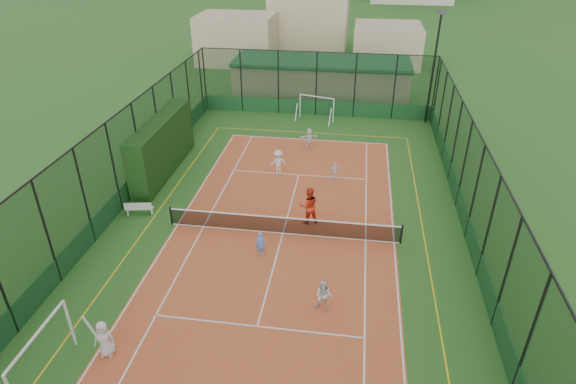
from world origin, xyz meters
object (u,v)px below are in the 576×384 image
child_near_left (104,339)px  child_far_right (335,171)px  futsal_goal_near (44,358)px  white_bench (140,208)px  child_far_back (309,138)px  futsal_goal_far (317,108)px  child_near_mid (261,244)px  child_near_right (324,296)px  child_far_left (278,162)px  clubhouse (321,78)px  coach (309,206)px  floodlight_ne (433,69)px

child_near_left → child_far_right: size_ratio=1.26×
futsal_goal_near → child_near_left: 1.95m
white_bench → child_far_back: bearing=40.1°
white_bench → futsal_goal_far: size_ratio=0.50×
white_bench → child_near_mid: 7.53m
child_near_right → child_far_left: 12.05m
child_near_right → child_far_back: size_ratio=1.00×
clubhouse → child_far_back: (0.19, -11.50, -0.86)m
child_near_left → coach: bearing=48.8°
floodlight_ne → white_bench: (-16.40, -15.92, -3.72)m
child_near_right → clubhouse: bearing=109.3°
floodlight_ne → child_far_left: (-9.88, -10.23, -3.32)m
child_near_left → child_far_back: bearing=66.0°
coach → white_bench: bearing=-15.0°
child_near_left → coach: (6.24, 9.71, 0.25)m
child_far_right → futsal_goal_far: bearing=-93.1°
coach → child_far_left: bearing=-83.0°
clubhouse → futsal_goal_near: (-6.48, -31.84, -0.51)m
futsal_goal_near → child_far_left: (5.19, 16.22, -0.26)m
child_near_left → child_far_left: bearing=67.2°
white_bench → child_near_mid: size_ratio=1.14×
futsal_goal_far → child_near_mid: (-0.90, -17.85, -0.29)m
child_near_left → child_near_right: 8.27m
futsal_goal_near → child_near_mid: (5.75, 7.93, -0.42)m
coach → futsal_goal_near: bearing=37.0°
futsal_goal_far → child_far_back: futsal_goal_far is taller
futsal_goal_far → clubhouse: bearing=107.8°
futsal_goal_near → child_near_right: 10.12m
floodlight_ne → futsal_goal_near: (-15.08, -26.44, -3.06)m
child_near_right → coach: coach is taller
futsal_goal_far → coach: (0.99, -14.74, 0.09)m
floodlight_ne → white_bench: size_ratio=5.73×
futsal_goal_near → child_near_right: futsal_goal_near is taller
floodlight_ne → child_near_mid: floodlight_ne is taller
child_near_left → child_far_right: (7.30, 14.53, -0.15)m
child_far_right → coach: (-1.05, -4.82, 0.41)m
white_bench → child_near_left: (2.72, -9.19, 0.36)m
white_bench → child_far_right: 11.34m
white_bench → child_far_back: (7.99, 9.81, 0.31)m
clubhouse → child_near_left: (-5.08, -30.51, -0.81)m
futsal_goal_far → futsal_goal_near: bearing=-88.2°
clubhouse → white_bench: clubhouse is taller
child_far_back → child_far_left: bearing=51.8°
floodlight_ne → child_near_right: (-6.15, -21.69, -3.41)m
white_bench → child_near_right: size_ratio=1.02×
child_near_mid → clubhouse: bearing=88.7°
futsal_goal_near → child_far_back: 21.41m
child_near_mid → futsal_goal_near: bearing=-125.5°
child_near_left → floodlight_ne: bearing=52.9°
white_bench → futsal_goal_far: (7.97, 15.25, 0.52)m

